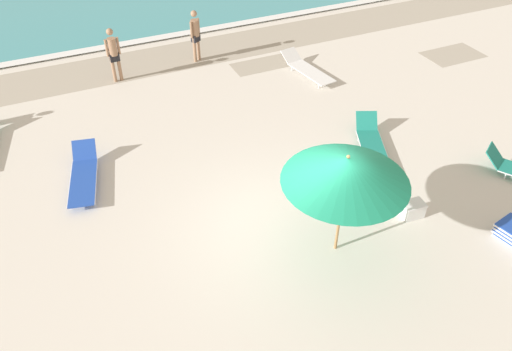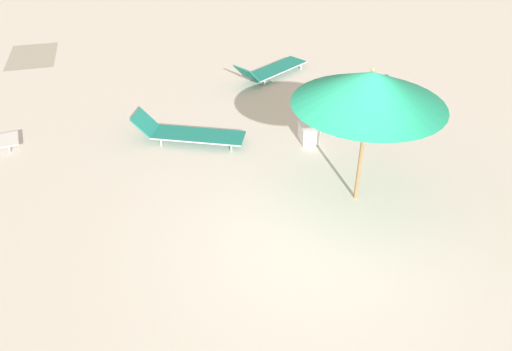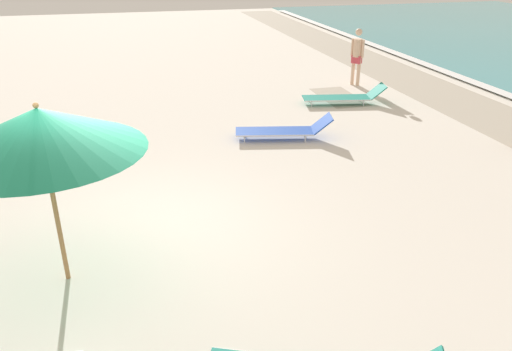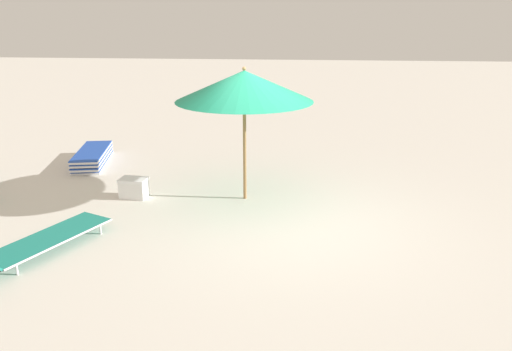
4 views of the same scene
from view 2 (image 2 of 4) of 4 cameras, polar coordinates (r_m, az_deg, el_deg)
name	(u,v)px [view 2 (image 2 of 4)]	position (r m, az deg, el deg)	size (l,w,h in m)	color
ground_plane	(321,236)	(8.22, 7.49, -6.90)	(60.00, 60.00, 0.16)	silver
beach_umbrella	(370,89)	(7.97, 12.91, 9.66)	(2.44, 2.44, 2.43)	#9E7547
lounger_stack	(364,91)	(12.58, 12.27, 9.41)	(0.97, 1.98, 0.32)	blue
sun_lounger_beside_umbrella	(188,133)	(10.46, -7.80, 4.87)	(1.48, 2.34, 0.58)	#1E8475
sun_lounger_near_water_left	(271,69)	(13.42, 1.69, 12.02)	(1.70, 2.24, 0.58)	#1E8475
cooler_box	(309,133)	(10.45, 6.03, 4.83)	(0.53, 0.40, 0.37)	white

